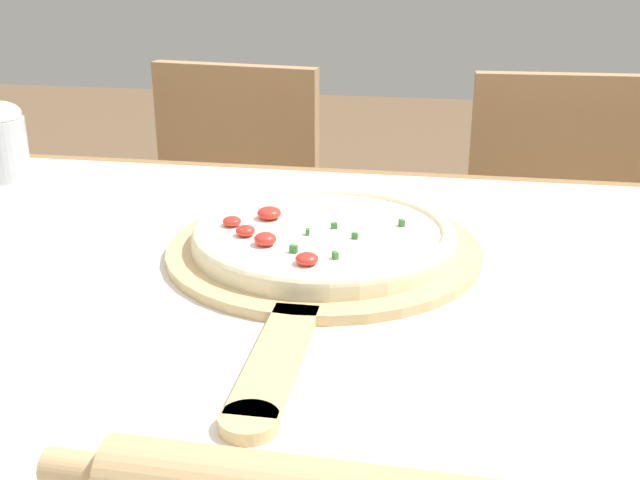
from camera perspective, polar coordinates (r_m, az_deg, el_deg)
dining_table at (r=0.91m, az=-0.31°, el=-10.11°), size 1.47×1.01×0.78m
towel_cloth at (r=0.86m, az=-0.32°, el=-4.34°), size 1.39×0.93×0.00m
pizza_peel at (r=0.95m, az=0.09°, el=-1.16°), size 0.38×0.58×0.01m
pizza at (r=0.96m, az=0.25°, el=0.36°), size 0.32×0.32×0.03m
chair_left at (r=1.82m, az=-6.75°, el=0.21°), size 0.44×0.44×0.87m
chair_right at (r=1.77m, az=16.51°, el=-1.21°), size 0.42×0.42×0.87m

